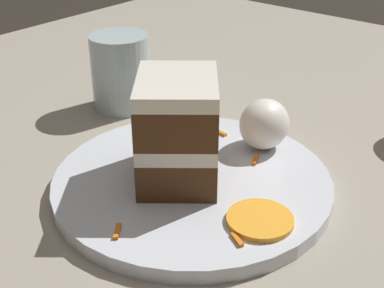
% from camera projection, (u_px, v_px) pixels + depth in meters
% --- Properties ---
extents(ground_plane, '(6.00, 6.00, 0.00)m').
position_uv_depth(ground_plane, '(191.00, 231.00, 0.50)').
color(ground_plane, black).
rests_on(ground_plane, ground).
extents(dining_table, '(1.37, 1.20, 0.03)m').
position_uv_depth(dining_table, '(191.00, 219.00, 0.49)').
color(dining_table, gray).
rests_on(dining_table, ground).
extents(plate, '(0.26, 0.26, 0.01)m').
position_uv_depth(plate, '(192.00, 182.00, 0.51)').
color(plate, silver).
rests_on(plate, dining_table).
extents(cake_slice, '(0.12, 0.11, 0.10)m').
position_uv_depth(cake_slice, '(177.00, 130.00, 0.48)').
color(cake_slice, '#4C2D19').
rests_on(cake_slice, plate).
extents(cream_dollop, '(0.05, 0.05, 0.05)m').
position_uv_depth(cream_dollop, '(267.00, 125.00, 0.54)').
color(cream_dollop, white).
rests_on(cream_dollop, plate).
extents(orange_garnish, '(0.06, 0.06, 0.00)m').
position_uv_depth(orange_garnish, '(260.00, 220.00, 0.44)').
color(orange_garnish, orange).
rests_on(orange_garnish, plate).
extents(carrot_shreds_scatter, '(0.20, 0.19, 0.00)m').
position_uv_depth(carrot_shreds_scatter, '(201.00, 170.00, 0.51)').
color(carrot_shreds_scatter, orange).
rests_on(carrot_shreds_scatter, plate).
extents(drinking_glass, '(0.07, 0.07, 0.09)m').
position_uv_depth(drinking_glass, '(121.00, 77.00, 0.66)').
color(drinking_glass, silver).
rests_on(drinking_glass, dining_table).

